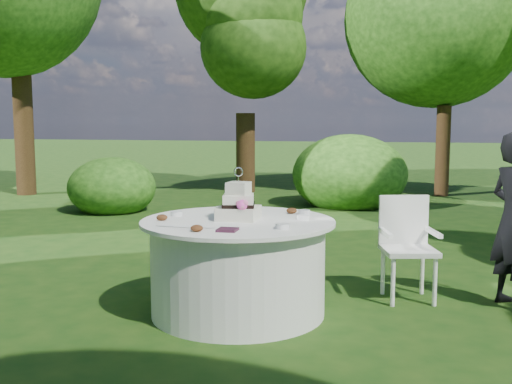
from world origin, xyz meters
The scene contains 8 objects.
ground centered at (0.00, 0.00, 0.00)m, with size 80.00×80.00×0.00m, color #173D10.
napkins centered at (0.05, -0.48, 0.78)m, with size 0.14×0.14×0.02m, color #411C30.
feather_plume centered at (-0.30, -0.41, 0.78)m, with size 0.48×0.07×0.01m, color white.
table centered at (0.00, 0.00, 0.39)m, with size 1.56×1.56×0.77m.
cake centered at (0.00, 0.03, 0.88)m, with size 0.31×0.33×0.43m.
chair centered at (1.33, 0.76, 0.52)m, with size 0.54×0.54×0.90m.
votives centered at (0.12, 0.14, 0.79)m, with size 1.16×0.83×0.04m.
petal_cups centered at (-0.12, -0.10, 0.79)m, with size 1.04×1.08×0.05m.
Camera 1 is at (1.22, -4.58, 1.56)m, focal length 42.00 mm.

